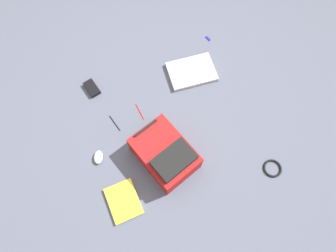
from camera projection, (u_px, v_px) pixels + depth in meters
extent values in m
plane|color=#4C5160|center=(171.00, 123.00, 2.08)|extent=(4.04, 4.04, 0.00)
cube|color=maroon|center=(165.00, 154.00, 1.90)|extent=(0.40, 0.47, 0.17)
cube|color=black|center=(174.00, 160.00, 1.78)|extent=(0.29, 0.23, 0.04)
cylinder|color=black|center=(146.00, 128.00, 1.87)|extent=(0.17, 0.07, 0.02)
cube|color=#929296|center=(192.00, 72.00, 2.23)|extent=(0.38, 0.29, 0.02)
cube|color=#B7B7BC|center=(192.00, 71.00, 2.21)|extent=(0.37, 0.28, 0.01)
cube|color=silver|center=(124.00, 201.00, 1.86)|extent=(0.19, 0.23, 0.02)
cube|color=yellow|center=(123.00, 201.00, 1.85)|extent=(0.19, 0.24, 0.00)
ellipsoid|color=silver|center=(98.00, 157.00, 1.96)|extent=(0.09, 0.11, 0.04)
torus|color=black|center=(273.00, 168.00, 1.95)|extent=(0.12, 0.12, 0.01)
cube|color=black|center=(92.00, 88.00, 2.17)|extent=(0.10, 0.15, 0.03)
cylinder|color=black|center=(115.00, 123.00, 2.07)|extent=(0.04, 0.14, 0.01)
cylinder|color=red|center=(140.00, 111.00, 2.11)|extent=(0.02, 0.14, 0.01)
cube|color=#191999|center=(208.00, 38.00, 2.35)|extent=(0.03, 0.05, 0.01)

